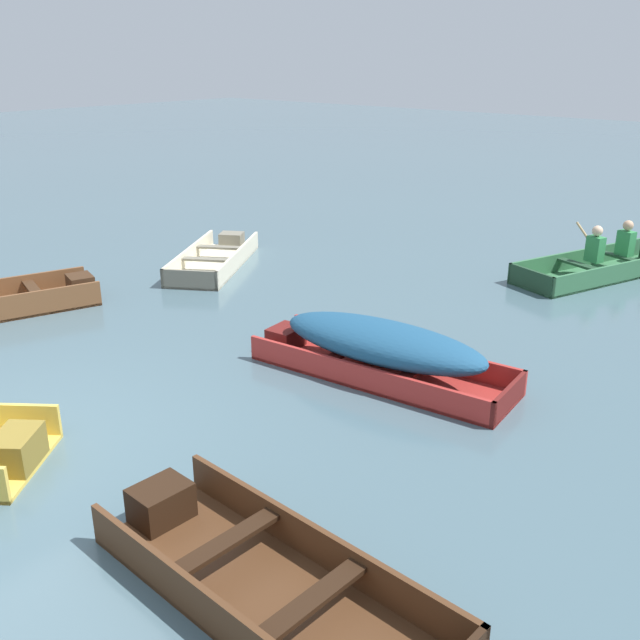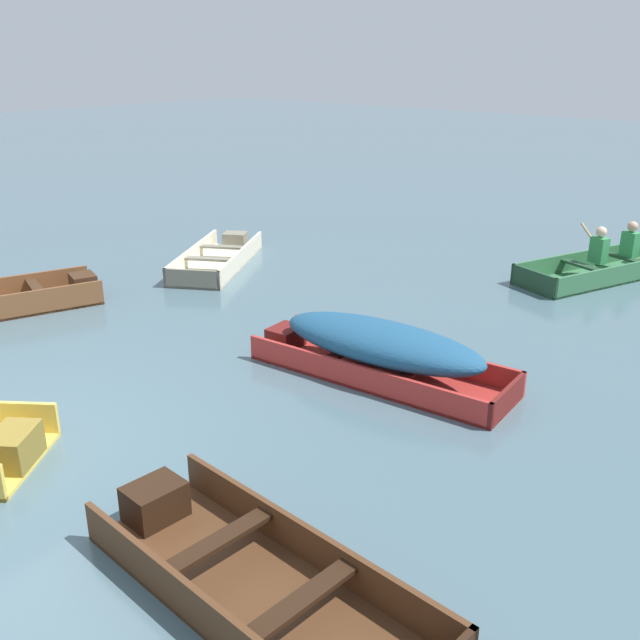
{
  "view_description": "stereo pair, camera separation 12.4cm",
  "coord_description": "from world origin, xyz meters",
  "px_view_note": "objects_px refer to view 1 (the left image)",
  "views": [
    {
      "loc": [
        6.42,
        -2.55,
        3.7
      ],
      "look_at": [
        0.67,
        4.16,
        0.35
      ],
      "focal_mm": 40.0,
      "sensor_mm": 36.0,
      "label": 1
    },
    {
      "loc": [
        6.51,
        -2.47,
        3.7
      ],
      "look_at": [
        0.67,
        4.16,
        0.35
      ],
      "focal_mm": 40.0,
      "sensor_mm": 36.0,
      "label": 2
    }
  ],
  "objects_px": {
    "skiff_red_near_moored": "(380,347)",
    "skiff_cream_mid_moored": "(216,258)",
    "skiff_dark_varnish_outer_moored": "(256,576)",
    "skiff_wooden_brown_far_moored": "(17,301)",
    "rowboat_green_with_crew": "(609,262)"
  },
  "relations": [
    {
      "from": "skiff_red_near_moored",
      "to": "skiff_cream_mid_moored",
      "type": "relative_size",
      "value": 1.16
    },
    {
      "from": "skiff_red_near_moored",
      "to": "skiff_dark_varnish_outer_moored",
      "type": "bearing_deg",
      "value": -67.3
    },
    {
      "from": "skiff_red_near_moored",
      "to": "skiff_cream_mid_moored",
      "type": "distance_m",
      "value": 5.48
    },
    {
      "from": "skiff_red_near_moored",
      "to": "skiff_cream_mid_moored",
      "type": "height_order",
      "value": "skiff_red_near_moored"
    },
    {
      "from": "skiff_cream_mid_moored",
      "to": "skiff_wooden_brown_far_moored",
      "type": "bearing_deg",
      "value": -97.3
    },
    {
      "from": "skiff_red_near_moored",
      "to": "rowboat_green_with_crew",
      "type": "bearing_deg",
      "value": 84.57
    },
    {
      "from": "skiff_red_near_moored",
      "to": "skiff_wooden_brown_far_moored",
      "type": "distance_m",
      "value": 5.84
    },
    {
      "from": "skiff_dark_varnish_outer_moored",
      "to": "skiff_wooden_brown_far_moored",
      "type": "bearing_deg",
      "value": 165.08
    },
    {
      "from": "skiff_cream_mid_moored",
      "to": "skiff_dark_varnish_outer_moored",
      "type": "distance_m",
      "value": 8.59
    },
    {
      "from": "skiff_dark_varnish_outer_moored",
      "to": "rowboat_green_with_crew",
      "type": "xyz_separation_m",
      "value": [
        -0.91,
        9.62,
        0.09
      ]
    },
    {
      "from": "rowboat_green_with_crew",
      "to": "skiff_wooden_brown_far_moored",
      "type": "bearing_deg",
      "value": -128.53
    },
    {
      "from": "skiff_cream_mid_moored",
      "to": "rowboat_green_with_crew",
      "type": "height_order",
      "value": "rowboat_green_with_crew"
    },
    {
      "from": "skiff_red_near_moored",
      "to": "skiff_cream_mid_moored",
      "type": "xyz_separation_m",
      "value": [
        -5.12,
        1.93,
        -0.26
      ]
    },
    {
      "from": "skiff_dark_varnish_outer_moored",
      "to": "skiff_cream_mid_moored",
      "type": "bearing_deg",
      "value": 140.31
    },
    {
      "from": "skiff_wooden_brown_far_moored",
      "to": "skiff_dark_varnish_outer_moored",
      "type": "height_order",
      "value": "skiff_wooden_brown_far_moored"
    }
  ]
}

